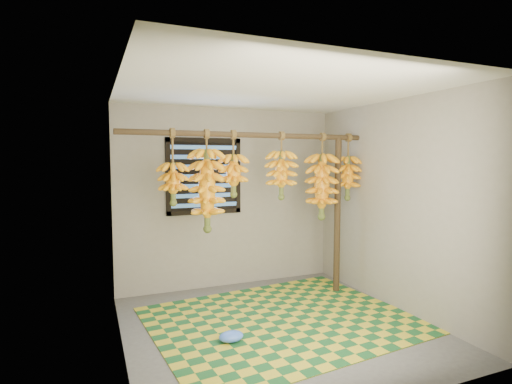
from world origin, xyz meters
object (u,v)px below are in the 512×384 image
banana_bunch_c (233,175)px  banana_bunch_d (281,175)px  plastic_bag (231,336)px  woven_mat (283,319)px  banana_bunch_f (348,178)px  banana_bunch_e (322,186)px  banana_bunch_b (207,190)px  support_post (337,215)px  banana_bunch_a (173,183)px

banana_bunch_c → banana_bunch_d: same height
plastic_bag → woven_mat: bearing=23.2°
banana_bunch_f → banana_bunch_c: bearing=180.0°
banana_bunch_e → banana_bunch_f: 0.40m
banana_bunch_b → banana_bunch_f: same height
support_post → banana_bunch_e: 0.45m
support_post → banana_bunch_e: bearing=180.0°
support_post → woven_mat: support_post is taller
support_post → banana_bunch_f: bearing=0.0°
support_post → banana_bunch_d: (-0.81, 0.00, 0.53)m
banana_bunch_d → banana_bunch_f: 0.96m
woven_mat → banana_bunch_d: bearing=65.8°
support_post → banana_bunch_c: size_ratio=2.66×
banana_bunch_b → banana_bunch_c: same height
banana_bunch_a → banana_bunch_f: same height
banana_bunch_c → banana_bunch_b: bearing=180.0°
banana_bunch_d → banana_bunch_f: (0.96, -0.00, -0.05)m
banana_bunch_c → banana_bunch_d: 0.61m
support_post → banana_bunch_c: bearing=180.0°
banana_bunch_a → banana_bunch_f: size_ratio=0.97×
woven_mat → banana_bunch_e: banana_bunch_e is taller
support_post → banana_bunch_e: banana_bunch_e is taller
plastic_bag → banana_bunch_a: size_ratio=0.29×
banana_bunch_c → banana_bunch_d: size_ratio=0.93×
banana_bunch_c → woven_mat: bearing=-59.1°
banana_bunch_e → woven_mat: bearing=-145.0°
woven_mat → banana_bunch_e: 1.71m
banana_bunch_a → banana_bunch_b: bearing=0.0°
banana_bunch_e → banana_bunch_f: (0.39, 0.00, 0.10)m
banana_bunch_e → banana_bunch_b: bearing=180.0°
woven_mat → banana_bunch_c: banana_bunch_c is taller
support_post → banana_bunch_d: banana_bunch_d is taller
woven_mat → banana_bunch_f: (1.22, 0.58, 1.48)m
banana_bunch_d → woven_mat: bearing=-114.2°
woven_mat → plastic_bag: 0.75m
banana_bunch_e → banana_bunch_a: bearing=180.0°
support_post → banana_bunch_f: banana_bunch_f is taller
banana_bunch_a → plastic_bag: bearing=-68.0°
banana_bunch_a → banana_bunch_b: size_ratio=0.73×
plastic_bag → banana_bunch_d: (0.95, 0.87, 1.48)m
woven_mat → banana_bunch_e: bearing=35.0°
banana_bunch_b → banana_bunch_d: (0.92, 0.00, 0.16)m
banana_bunch_f → support_post: bearing=180.0°
support_post → banana_bunch_b: 1.77m
woven_mat → banana_bunch_a: bearing=150.7°
banana_bunch_b → banana_bunch_c: 0.35m
woven_mat → banana_bunch_b: size_ratio=2.38×
banana_bunch_a → banana_bunch_e: 1.87m
banana_bunch_e → banana_bunch_f: same height
plastic_bag → banana_bunch_b: 1.58m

